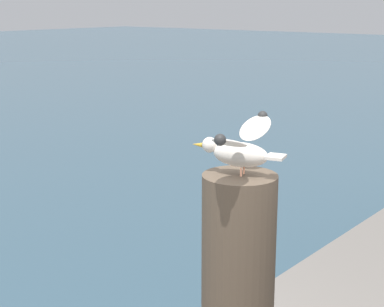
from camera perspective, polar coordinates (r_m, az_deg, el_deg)
mooring_post at (r=2.63m, az=4.32°, el=-12.11°), size 0.31×0.31×0.96m
seagull at (r=2.43m, az=4.48°, el=0.63°), size 0.55×0.39×0.22m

